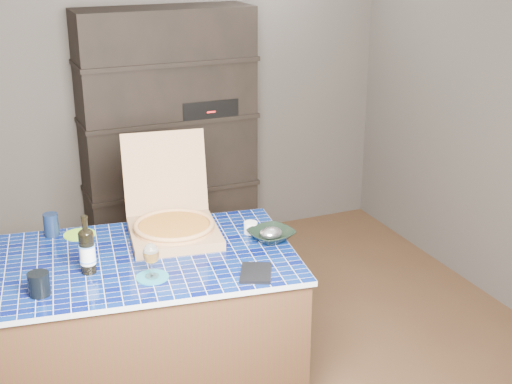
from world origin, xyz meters
name	(u,v)px	position (x,y,z in m)	size (l,w,h in m)	color
room	(252,149)	(0.00, 0.00, 1.25)	(3.50, 3.50, 3.50)	#513722
shelving_unit	(169,137)	(0.00, 1.53, 0.90)	(1.20, 0.41, 1.80)	black
kitchen_island	(150,328)	(-0.60, -0.08, 0.40)	(1.56, 1.11, 0.80)	#412319
pizza_box	(173,223)	(-0.40, 0.11, 0.86)	(0.52, 0.60, 0.49)	olive
mead_bottle	(87,250)	(-0.88, -0.13, 0.91)	(0.08, 0.08, 0.28)	black
teal_trivet	(152,277)	(-0.62, -0.30, 0.80)	(0.15, 0.15, 0.01)	#196E85
wine_glass	(151,254)	(-0.62, -0.30, 0.91)	(0.07, 0.07, 0.17)	white
tumbler	(39,284)	(-1.12, -0.27, 0.85)	(0.09, 0.09, 0.10)	black
dvd_case	(256,273)	(-0.17, -0.46, 0.80)	(0.14, 0.20, 0.02)	black
bowl	(271,235)	(0.05, -0.14, 0.82)	(0.22, 0.22, 0.05)	black
foil_contents	(271,233)	(0.05, -0.14, 0.84)	(0.12, 0.10, 0.06)	silver
white_jar	(251,228)	(-0.01, -0.01, 0.83)	(0.07, 0.07, 0.06)	white
navy_cup	(51,225)	(-0.98, 0.36, 0.86)	(0.08, 0.08, 0.12)	black
green_trivet	(79,234)	(-0.84, 0.31, 0.80)	(0.16, 0.16, 0.01)	#7BC42A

